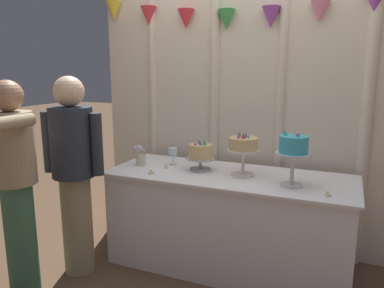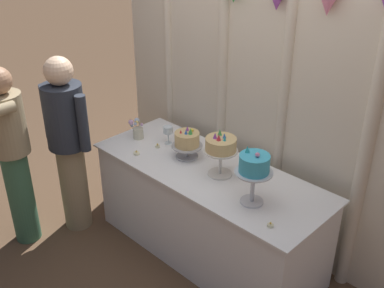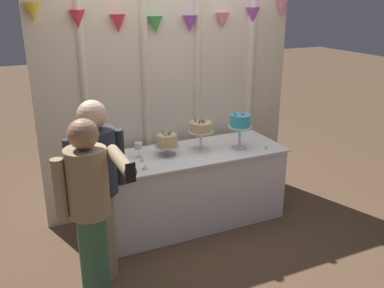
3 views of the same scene
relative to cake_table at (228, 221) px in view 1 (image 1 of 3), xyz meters
name	(u,v)px [view 1 (image 1 of 3)]	position (x,y,z in m)	size (l,w,h in m)	color
ground_plane	(223,271)	(0.00, -0.10, -0.39)	(24.00, 24.00, 0.00)	brown
draped_curtain	(250,104)	(0.02, 0.49, 0.89)	(2.80, 0.16, 2.42)	beige
cake_table	(228,221)	(0.00, 0.00, 0.00)	(1.90, 0.74, 0.77)	white
cake_display_leftmost	(200,153)	(-0.25, 0.02, 0.53)	(0.24, 0.24, 0.26)	#B2B2B7
cake_display_center	(243,146)	(0.11, 0.01, 0.61)	(0.25, 0.25, 0.34)	silver
cake_display_rightmost	(293,148)	(0.49, -0.11, 0.66)	(0.25, 0.25, 0.40)	silver
wine_glass	(173,152)	(-0.52, 0.08, 0.50)	(0.08, 0.08, 0.15)	silver
flower_vase	(140,157)	(-0.78, -0.04, 0.46)	(0.09, 0.12, 0.18)	beige
tealight_far_left	(151,173)	(-0.57, -0.23, 0.40)	(0.05, 0.05, 0.03)	beige
tealight_near_left	(166,167)	(-0.53, -0.03, 0.40)	(0.04, 0.04, 0.04)	beige
tealight_near_right	(327,195)	(0.73, -0.24, 0.40)	(0.04, 0.04, 0.03)	beige
guest_man_pink_jacket	(74,168)	(-1.06, -0.53, 0.45)	(0.48, 0.37, 1.53)	#9E8966
guest_man_dark_suit	(14,180)	(-1.21, -0.94, 0.46)	(0.45, 0.58, 1.51)	#3D6B4C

